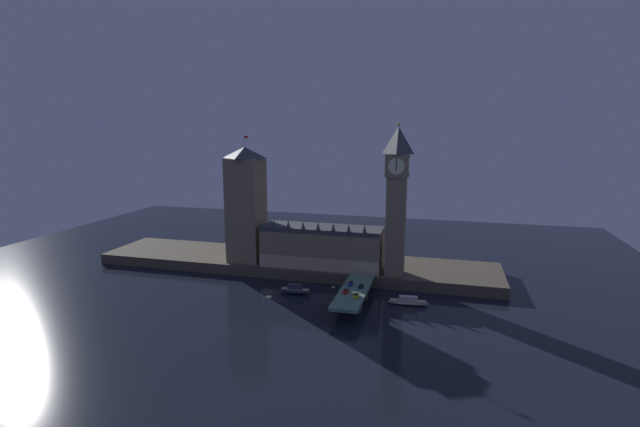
# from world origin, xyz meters

# --- Properties ---
(ground_plane) EXTENTS (400.00, 400.00, 0.00)m
(ground_plane) POSITION_xyz_m (0.00, 0.00, 0.00)
(ground_plane) COLOR black
(embankment) EXTENTS (220.00, 42.00, 5.62)m
(embankment) POSITION_xyz_m (0.00, 39.00, 2.81)
(embankment) COLOR #4C4438
(embankment) RESTS_ON ground_plane
(parliament_hall) EXTENTS (62.82, 20.09, 25.10)m
(parliament_hall) POSITION_xyz_m (18.54, 30.35, 16.10)
(parliament_hall) COLOR #7F7056
(parliament_hall) RESTS_ON embankment
(clock_tower) EXTENTS (11.24, 11.35, 73.96)m
(clock_tower) POSITION_xyz_m (56.83, 26.05, 44.73)
(clock_tower) COLOR #7F7056
(clock_tower) RESTS_ON embankment
(victoria_tower) EXTENTS (17.83, 17.83, 67.67)m
(victoria_tower) POSITION_xyz_m (-23.94, 30.24, 36.57)
(victoria_tower) COLOR #7F7056
(victoria_tower) RESTS_ON embankment
(bridge) EXTENTS (12.09, 46.00, 6.70)m
(bridge) POSITION_xyz_m (42.30, -5.00, 4.96)
(bridge) COLOR slate
(bridge) RESTS_ON ground_plane
(car_northbound_lead) EXTENTS (1.91, 4.75, 1.51)m
(car_northbound_lead) POSITION_xyz_m (39.64, 1.22, 7.41)
(car_northbound_lead) COLOR navy
(car_northbound_lead) RESTS_ON bridge
(car_northbound_trail) EXTENTS (2.08, 4.58, 1.45)m
(car_northbound_trail) POSITION_xyz_m (39.64, -9.16, 7.38)
(car_northbound_trail) COLOR red
(car_northbound_trail) RESTS_ON bridge
(car_southbound_lead) EXTENTS (1.96, 4.42, 1.45)m
(car_southbound_lead) POSITION_xyz_m (44.96, -13.15, 7.38)
(car_southbound_lead) COLOR yellow
(car_southbound_lead) RESTS_ON bridge
(car_southbound_trail) EXTENTS (2.06, 3.83, 1.32)m
(car_southbound_trail) POSITION_xyz_m (44.96, -1.08, 7.32)
(car_southbound_trail) COLOR black
(car_southbound_trail) RESTS_ON bridge
(pedestrian_mid_walk) EXTENTS (0.38, 0.38, 1.58)m
(pedestrian_mid_walk) POSITION_xyz_m (47.62, -8.32, 7.53)
(pedestrian_mid_walk) COLOR black
(pedestrian_mid_walk) RESTS_ON bridge
(pedestrian_far_rail) EXTENTS (0.38, 0.38, 1.67)m
(pedestrian_far_rail) POSITION_xyz_m (36.98, 2.02, 7.58)
(pedestrian_far_rail) COLOR black
(pedestrian_far_rail) RESTS_ON bridge
(street_lamp_near) EXTENTS (1.34, 0.60, 6.32)m
(street_lamp_near) POSITION_xyz_m (36.58, -19.72, 10.66)
(street_lamp_near) COLOR #2D3333
(street_lamp_near) RESTS_ON bridge
(boat_upstream) EXTENTS (15.05, 4.23, 4.82)m
(boat_upstream) POSITION_xyz_m (13.22, 0.74, 1.76)
(boat_upstream) COLOR #1E2842
(boat_upstream) RESTS_ON ground_plane
(boat_downstream) EXTENTS (18.16, 5.59, 3.89)m
(boat_downstream) POSITION_xyz_m (65.85, 0.84, 1.42)
(boat_downstream) COLOR #B2A893
(boat_downstream) RESTS_ON ground_plane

